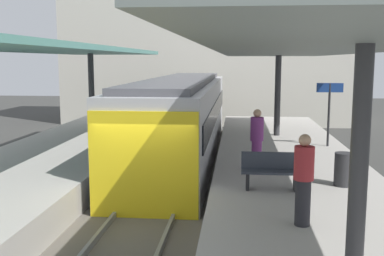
{
  "coord_description": "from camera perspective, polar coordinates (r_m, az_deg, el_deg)",
  "views": [
    {
      "loc": [
        2.21,
        -10.99,
        3.97
      ],
      "look_at": [
        0.55,
        5.92,
        1.5
      ],
      "focal_mm": 43.45,
      "sensor_mm": 36.0,
      "label": 1
    }
  ],
  "objects": [
    {
      "name": "litter_bin",
      "position": [
        11.71,
        18.11,
        -4.85
      ],
      "size": [
        0.44,
        0.44,
        0.8
      ],
      "primitive_type": "cylinder",
      "color": "#2D2D30",
      "rests_on": "platform_right"
    },
    {
      "name": "platform_left",
      "position": [
        13.0,
        -22.4,
        -7.87
      ],
      "size": [
        4.4,
        28.0,
        1.0
      ],
      "primitive_type": "cube",
      "color": "#ADA8A0",
      "rests_on": "ground_plane"
    },
    {
      "name": "platform_bench",
      "position": [
        10.98,
        9.73,
        -5.07
      ],
      "size": [
        1.4,
        0.41,
        0.86
      ],
      "color": "black",
      "rests_on": "platform_right"
    },
    {
      "name": "platform_sign",
      "position": [
        16.8,
        16.51,
        3.32
      ],
      "size": [
        0.9,
        0.08,
        2.21
      ],
      "color": "#262628",
      "rests_on": "platform_right"
    },
    {
      "name": "commuter_train",
      "position": [
        18.66,
        -1.24,
        1.35
      ],
      "size": [
        2.78,
        15.56,
        3.1
      ],
      "color": "#ADADB2",
      "rests_on": "track_ballast"
    },
    {
      "name": "rail_far_side",
      "position": [
        11.69,
        -2.04,
        -10.2
      ],
      "size": [
        0.08,
        28.0,
        0.14
      ],
      "primitive_type": "cube",
      "color": "slate",
      "rests_on": "track_ballast"
    },
    {
      "name": "canopy_right",
      "position": [
        12.5,
        13.08,
        9.2
      ],
      "size": [
        4.18,
        21.0,
        3.35
      ],
      "color": "#333335",
      "rests_on": "platform_right"
    },
    {
      "name": "station_building_backdrop",
      "position": [
        31.1,
        1.84,
        11.07
      ],
      "size": [
        18.0,
        6.0,
        11.0
      ],
      "primitive_type": "cube",
      "color": "beige",
      "rests_on": "ground_plane"
    },
    {
      "name": "canopy_left",
      "position": [
        13.78,
        -20.54,
        9.12
      ],
      "size": [
        4.18,
        21.0,
        3.43
      ],
      "color": "#333335",
      "rests_on": "platform_left"
    },
    {
      "name": "ground_plane",
      "position": [
        11.9,
        -5.54,
        -11.29
      ],
      "size": [
        80.0,
        80.0,
        0.0
      ],
      "primitive_type": "plane",
      "color": "#383835"
    },
    {
      "name": "rail_near_side",
      "position": [
        11.96,
        -9.0,
        -9.87
      ],
      "size": [
        0.08,
        28.0,
        0.14
      ],
      "primitive_type": "cube",
      "color": "slate",
      "rests_on": "track_ballast"
    },
    {
      "name": "platform_right",
      "position": [
        11.64,
        13.37,
        -9.33
      ],
      "size": [
        4.4,
        28.0,
        1.0
      ],
      "primitive_type": "cube",
      "color": "#ADA8A0",
      "rests_on": "ground_plane"
    },
    {
      "name": "track_ballast",
      "position": [
        11.86,
        -5.55,
        -10.83
      ],
      "size": [
        3.2,
        28.0,
        0.2
      ],
      "primitive_type": "cube",
      "color": "#59544C",
      "rests_on": "ground_plane"
    },
    {
      "name": "passenger_mid_platform",
      "position": [
        12.83,
        7.96,
        -1.27
      ],
      "size": [
        0.36,
        0.36,
        1.67
      ],
      "color": "#7A337A",
      "rests_on": "platform_right"
    },
    {
      "name": "passenger_near_bench",
      "position": [
        8.63,
        13.53,
        -6.05
      ],
      "size": [
        0.36,
        0.36,
        1.68
      ],
      "color": "#232328",
      "rests_on": "platform_right"
    }
  ]
}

